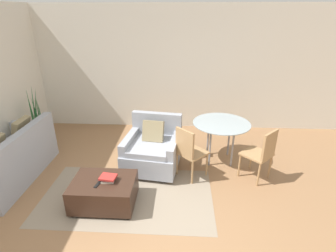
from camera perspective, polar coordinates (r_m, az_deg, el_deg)
name	(u,v)px	position (r m, az deg, el deg)	size (l,w,h in m)	color
ground_plane	(145,237)	(3.56, -5.02, -22.87)	(20.00, 20.00, 0.00)	#936B47
wall_back	(164,69)	(6.05, -0.92, 12.23)	(12.00, 0.06, 2.75)	silver
area_rug	(128,195)	(4.18, -8.74, -14.72)	(2.56, 1.47, 0.01)	gray
couch	(11,162)	(5.04, -31.02, -6.78)	(0.82, 1.77, 0.92)	#999EA8
armchair	(153,149)	(4.64, -3.37, -5.12)	(1.03, 1.04, 0.90)	#999EA8
ottoman	(104,191)	(3.97, -13.73, -13.67)	(0.88, 0.66, 0.40)	#382319
book_stack	(108,178)	(3.83, -12.94, -11.01)	(0.26, 0.20, 0.08)	beige
tv_remote_primary	(98,184)	(3.81, -15.08, -12.16)	(0.07, 0.16, 0.01)	black
potted_plant	(40,130)	(6.17, -26.17, -0.74)	(0.35, 0.35, 1.25)	#333338
dining_table	(221,128)	(4.79, 11.50, -0.37)	(1.02, 1.02, 0.76)	#99A8AD
dining_chair_near_left	(189,150)	(4.28, 4.54, -5.19)	(0.59, 0.59, 0.90)	tan
dining_chair_near_right	(262,152)	(4.47, 19.81, -5.30)	(0.59, 0.59, 0.90)	tan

